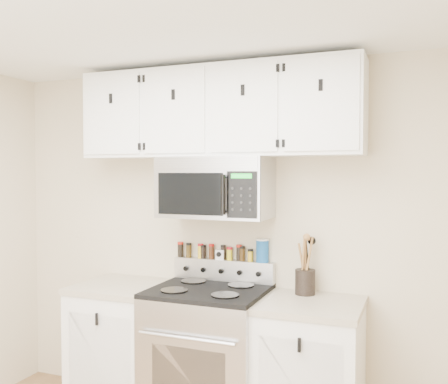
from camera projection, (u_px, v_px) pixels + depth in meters
name	position (u px, v px, depth m)	size (l,w,h in m)	color
back_wall	(225.00, 238.00, 3.64)	(3.50, 0.01, 2.50)	#C5B493
range	(209.00, 356.00, 3.38)	(0.76, 0.65, 1.10)	#B7B7BA
base_cabinet_left	(123.00, 346.00, 3.65)	(0.64, 0.62, 0.92)	white
base_cabinet_right	(310.00, 374.00, 3.15)	(0.64, 0.62, 0.92)	white
microwave	(216.00, 187.00, 3.45)	(0.76, 0.44, 0.42)	#9E9EA3
upper_cabinets	(217.00, 112.00, 3.46)	(2.00, 0.35, 0.62)	white
utensil_crock	(305.00, 280.00, 3.32)	(0.13, 0.13, 0.39)	black
kitchen_timer	(220.00, 254.00, 3.63)	(0.06, 0.05, 0.07)	silver
salt_canister	(262.00, 250.00, 3.51)	(0.09, 0.09, 0.17)	#155196
spice_jar_0	(180.00, 249.00, 3.74)	(0.04, 0.04, 0.11)	black
spice_jar_1	(189.00, 250.00, 3.72)	(0.04, 0.04, 0.11)	#402E0F
spice_jar_2	(201.00, 251.00, 3.68)	(0.04, 0.04, 0.11)	gold
spice_jar_3	(203.00, 251.00, 3.68)	(0.04, 0.04, 0.10)	black
spice_jar_4	(211.00, 251.00, 3.65)	(0.04, 0.04, 0.11)	#3E1F0E
spice_jar_5	(223.00, 252.00, 3.62)	(0.04, 0.04, 0.11)	black
spice_jar_6	(230.00, 253.00, 3.60)	(0.04, 0.04, 0.09)	gold
spice_jar_7	(239.00, 253.00, 3.57)	(0.04, 0.04, 0.11)	black
spice_jar_8	(242.00, 253.00, 3.56)	(0.04, 0.04, 0.11)	#3A270E
spice_jar_9	(250.00, 255.00, 3.54)	(0.04, 0.04, 0.09)	gold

